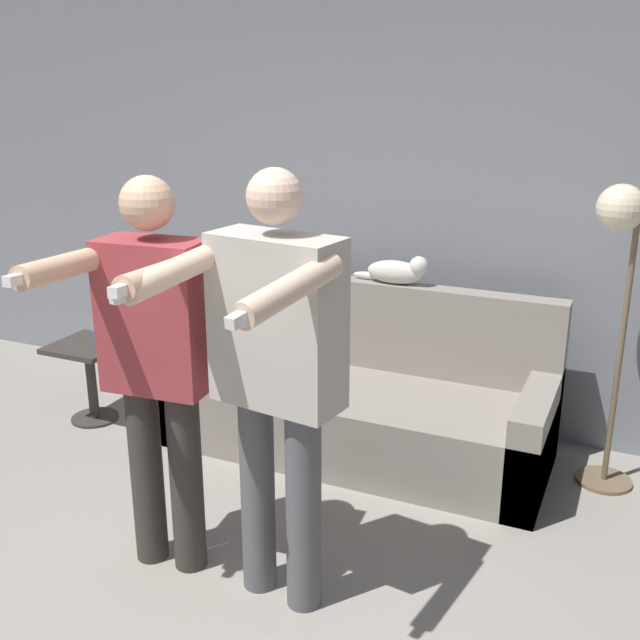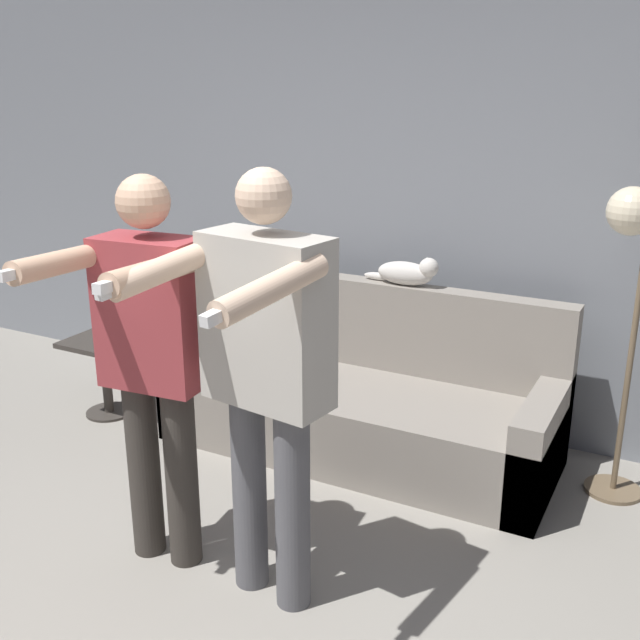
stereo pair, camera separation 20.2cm
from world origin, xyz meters
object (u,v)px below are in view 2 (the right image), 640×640
Objects in this scene: couch at (361,402)px; side_table at (105,361)px; person_left at (151,351)px; cat at (408,272)px; person_right at (264,364)px; cup at (113,332)px.

side_table is (-1.61, -0.33, 0.07)m from couch.
person_left is at bearing -38.63° from side_table.
couch is 4.84× the size of cat.
person_right is 3.83× the size of cat.
cup is at bearing 133.75° from person_left.
cup is (0.05, 0.05, 0.19)m from side_table.
side_table is (-1.82, 1.02, -0.66)m from person_right.
couch is 1.56m from person_left.
person_right is 2.13m from cup.
person_left reaches higher than cup.
side_table is at bearing -135.86° from cup.
person_left is (-0.32, -1.36, 0.69)m from couch.
couch is 1.26× the size of person_right.
couch is 1.61m from cup.
person_right is (0.22, -1.35, 0.74)m from couch.
couch is 1.56m from person_right.
person_left is 1.76m from side_table.
person_right reaches higher than couch.
cat is (0.15, 0.29, 0.71)m from couch.
cat is 0.91× the size of side_table.
person_left is 0.97× the size of person_right.
couch reaches higher than cup.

